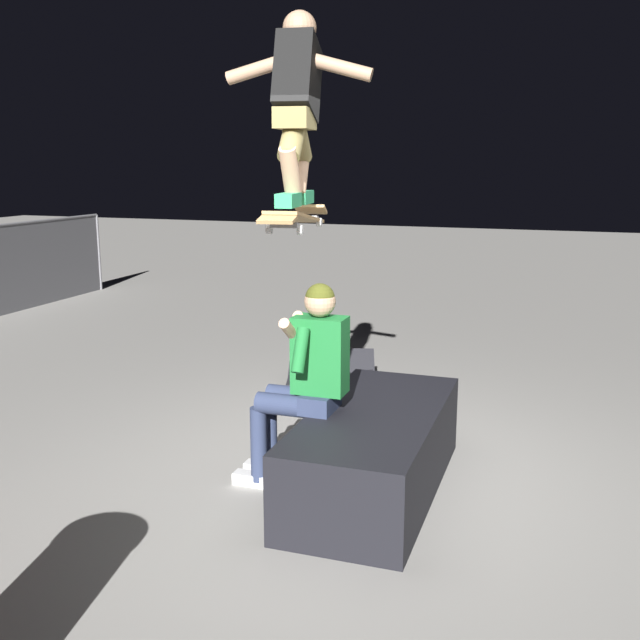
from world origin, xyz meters
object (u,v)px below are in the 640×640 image
object	(u,v)px
ledge_box_main	(375,451)
skateboard	(296,218)
kicker_ramp	(331,390)
person_sitting_on_ledge	(304,374)
skater_airborne	(297,99)

from	to	relation	value
ledge_box_main	skateboard	size ratio (longest dim) A/B	1.77
kicker_ramp	skateboard	bearing A→B (deg)	-167.55
person_sitting_on_ledge	kicker_ramp	size ratio (longest dim) A/B	1.14
person_sitting_on_ledge	skater_airborne	xyz separation A→B (m)	(-0.11, -0.01, 1.71)
ledge_box_main	person_sitting_on_ledge	distance (m)	0.69
skater_airborne	kicker_ramp	size ratio (longest dim) A/B	0.93
person_sitting_on_ledge	skater_airborne	size ratio (longest dim) A/B	1.24
skateboard	skater_airborne	world-z (taller)	skater_airborne
skateboard	person_sitting_on_ledge	bearing A→B (deg)	5.49
ledge_box_main	skater_airborne	size ratio (longest dim) A/B	1.64
skateboard	skater_airborne	bearing A→B (deg)	8.31
skateboard	skater_airborne	size ratio (longest dim) A/B	0.93
skateboard	kicker_ramp	bearing A→B (deg)	12.45
skateboard	kicker_ramp	world-z (taller)	skateboard
skater_airborne	ledge_box_main	bearing A→B (deg)	-65.25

